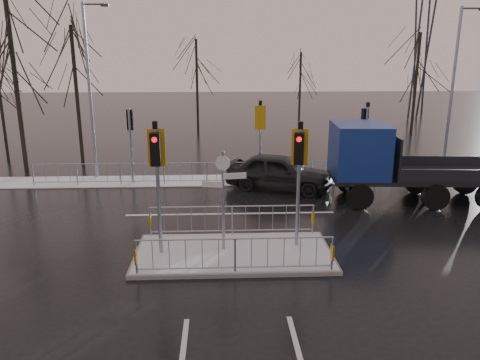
{
  "coord_description": "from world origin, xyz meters",
  "views": [
    {
      "loc": [
        -0.39,
        -13.19,
        6.04
      ],
      "look_at": [
        0.29,
        2.16,
        1.8
      ],
      "focal_mm": 35.0,
      "sensor_mm": 36.0,
      "label": 1
    }
  ],
  "objects_px": {
    "traffic_island": "(233,243)",
    "street_lamp_right": "(454,88)",
    "car_far_lane": "(279,172)",
    "street_lamp_left": "(91,85)",
    "flatbed_truck": "(383,161)"
  },
  "relations": [
    {
      "from": "flatbed_truck",
      "to": "street_lamp_right",
      "type": "relative_size",
      "value": 0.89
    },
    {
      "from": "traffic_island",
      "to": "street_lamp_left",
      "type": "bearing_deg",
      "value": 124.07
    },
    {
      "from": "traffic_island",
      "to": "car_far_lane",
      "type": "distance_m",
      "value": 7.41
    },
    {
      "from": "traffic_island",
      "to": "street_lamp_right",
      "type": "relative_size",
      "value": 0.75
    },
    {
      "from": "flatbed_truck",
      "to": "car_far_lane",
      "type": "bearing_deg",
      "value": 154.89
    },
    {
      "from": "car_far_lane",
      "to": "street_lamp_left",
      "type": "distance_m",
      "value": 9.77
    },
    {
      "from": "street_lamp_right",
      "to": "street_lamp_left",
      "type": "distance_m",
      "value": 17.03
    },
    {
      "from": "traffic_island",
      "to": "street_lamp_left",
      "type": "relative_size",
      "value": 0.73
    },
    {
      "from": "car_far_lane",
      "to": "traffic_island",
      "type": "bearing_deg",
      "value": -176.04
    },
    {
      "from": "car_far_lane",
      "to": "street_lamp_right",
      "type": "bearing_deg",
      "value": -58.02
    },
    {
      "from": "traffic_island",
      "to": "street_lamp_right",
      "type": "height_order",
      "value": "street_lamp_right"
    },
    {
      "from": "traffic_island",
      "to": "car_far_lane",
      "type": "relative_size",
      "value": 1.26
    },
    {
      "from": "traffic_island",
      "to": "street_lamp_right",
      "type": "xyz_separation_m",
      "value": [
        10.58,
        8.49,
        4.0
      ]
    },
    {
      "from": "street_lamp_left",
      "to": "traffic_island",
      "type": "bearing_deg",
      "value": -55.93
    },
    {
      "from": "street_lamp_right",
      "to": "car_far_lane",
      "type": "bearing_deg",
      "value": -170.04
    }
  ]
}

